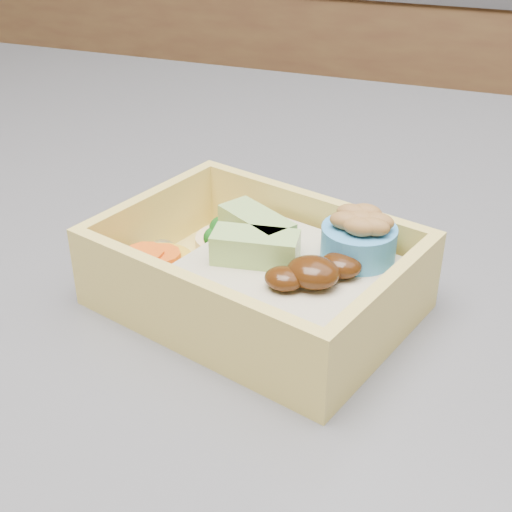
% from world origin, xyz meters
% --- Properties ---
extents(bento_box, '(0.20, 0.17, 0.06)m').
position_xyz_m(bento_box, '(0.11, -0.15, 0.94)').
color(bento_box, '#E3C85E').
rests_on(bento_box, island).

